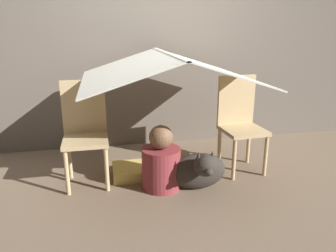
{
  "coord_description": "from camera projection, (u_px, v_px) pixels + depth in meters",
  "views": [
    {
      "loc": [
        -0.56,
        -2.64,
        1.36
      ],
      "look_at": [
        0.0,
        0.1,
        0.5
      ],
      "focal_mm": 35.0,
      "sensor_mm": 36.0,
      "label": 1
    }
  ],
  "objects": [
    {
      "name": "dog",
      "position": [
        199.0,
        170.0,
        2.78
      ],
      "size": [
        0.49,
        0.42,
        0.41
      ],
      "color": "#332D28",
      "rests_on": "ground_plane"
    },
    {
      "name": "person_front",
      "position": [
        161.0,
        163.0,
        2.81
      ],
      "size": [
        0.33,
        0.33,
        0.57
      ],
      "color": "maroon",
      "rests_on": "ground_plane"
    },
    {
      "name": "chair_right",
      "position": [
        240.0,
        121.0,
        3.14
      ],
      "size": [
        0.41,
        0.41,
        0.91
      ],
      "rotation": [
        0.0,
        0.0,
        0.07
      ],
      "color": "#D1B27F",
      "rests_on": "ground_plane"
    },
    {
      "name": "floor_cushion",
      "position": [
        136.0,
        171.0,
        3.08
      ],
      "size": [
        0.42,
        0.34,
        0.1
      ],
      "color": "#E5CC66",
      "rests_on": "ground_plane"
    },
    {
      "name": "wall_back",
      "position": [
        150.0,
        36.0,
        3.63
      ],
      "size": [
        7.0,
        0.05,
        2.5
      ],
      "color": "#6B6056",
      "rests_on": "ground_plane"
    },
    {
      "name": "ground_plane",
      "position": [
        170.0,
        182.0,
        2.98
      ],
      "size": [
        8.8,
        8.8,
        0.0
      ],
      "primitive_type": "plane",
      "color": "#7A6651"
    },
    {
      "name": "chair_left",
      "position": [
        85.0,
        130.0,
        2.87
      ],
      "size": [
        0.38,
        0.38,
        0.91
      ],
      "rotation": [
        0.0,
        0.0,
        0.01
      ],
      "color": "#D1B27F",
      "rests_on": "ground_plane"
    },
    {
      "name": "sheet_canopy",
      "position": [
        168.0,
        67.0,
        2.78
      ],
      "size": [
        1.46,
        1.36,
        0.24
      ],
      "color": "silver"
    }
  ]
}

